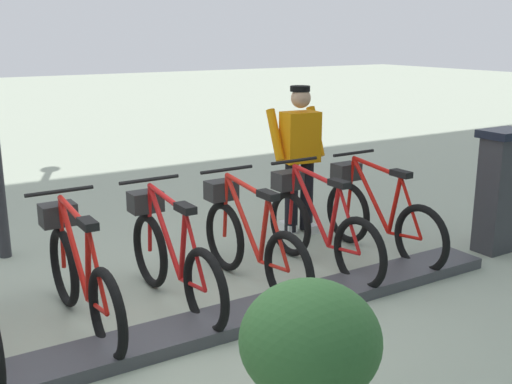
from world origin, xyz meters
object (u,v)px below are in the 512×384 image
object	(u,v)px
bike_docked_0	(377,214)
bike_docked_1	(318,226)
bike_docked_2	(249,240)
bike_docked_4	(80,274)
payment_kiosk	(500,189)
bike_docked_3	(171,256)
planter_bush	(310,359)
worker_near_rack	(299,154)

from	to	relation	value
bike_docked_0	bike_docked_1	distance (m)	0.76
bike_docked_2	bike_docked_4	world-z (taller)	same
payment_kiosk	bike_docked_3	distance (m)	3.49
payment_kiosk	bike_docked_4	distance (m)	4.24
bike_docked_1	planter_bush	distance (m)	2.69
bike_docked_0	worker_near_rack	xyz separation A→B (m)	(1.04, 0.24, 0.48)
bike_docked_3	bike_docked_4	bearing A→B (deg)	90.00
bike_docked_3	worker_near_rack	size ratio (longest dim) A/B	1.04
bike_docked_3	worker_near_rack	distance (m)	2.34
bike_docked_1	bike_docked_2	bearing A→B (deg)	90.00
bike_docked_0	planter_bush	xyz separation A→B (m)	(-2.11, 2.42, 0.11)
worker_near_rack	payment_kiosk	bearing A→B (deg)	-139.29
payment_kiosk	bike_docked_1	bearing A→B (deg)	73.34
bike_docked_3	planter_bush	distance (m)	2.12
bike_docked_0	bike_docked_3	xyz separation A→B (m)	(0.00, 2.28, 0.00)
bike_docked_1	bike_docked_2	distance (m)	0.76
bike_docked_1	planter_bush	world-z (taller)	bike_docked_1
bike_docked_0	bike_docked_1	world-z (taller)	same
bike_docked_2	bike_docked_4	xyz separation A→B (m)	(0.00, 1.52, 0.00)
bike_docked_1	bike_docked_2	world-z (taller)	same
bike_docked_0	bike_docked_4	distance (m)	3.04
payment_kiosk	worker_near_rack	distance (m)	2.14
payment_kiosk	planter_bush	world-z (taller)	payment_kiosk
bike_docked_2	planter_bush	bearing A→B (deg)	156.87
payment_kiosk	planter_bush	bearing A→B (deg)	113.28
worker_near_rack	planter_bush	xyz separation A→B (m)	(-3.15, 2.19, -0.37)
bike_docked_4	bike_docked_2	bearing A→B (deg)	-90.00
bike_docked_3	worker_near_rack	world-z (taller)	worker_near_rack
bike_docked_2	worker_near_rack	world-z (taller)	worker_near_rack
bike_docked_0	worker_near_rack	world-z (taller)	worker_near_rack
bike_docked_1	planter_bush	size ratio (longest dim) A/B	1.77
payment_kiosk	bike_docked_3	bearing A→B (deg)	80.55
bike_docked_1	worker_near_rack	bearing A→B (deg)	-26.71
bike_docked_2	bike_docked_3	bearing A→B (deg)	90.00
bike_docked_3	worker_near_rack	bearing A→B (deg)	-63.04
bike_docked_2	payment_kiosk	bearing A→B (deg)	-102.08
bike_docked_0	bike_docked_2	world-z (taller)	same
bike_docked_1	bike_docked_4	world-z (taller)	same
bike_docked_4	bike_docked_0	bearing A→B (deg)	-90.00
payment_kiosk	bike_docked_1	world-z (taller)	payment_kiosk
bike_docked_4	worker_near_rack	world-z (taller)	worker_near_rack
bike_docked_0	bike_docked_2	distance (m)	1.52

